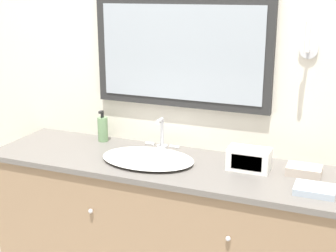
% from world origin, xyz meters
% --- Properties ---
extents(wall_back, '(8.00, 0.18, 2.55)m').
position_xyz_m(wall_back, '(-0.00, 0.61, 1.28)').
color(wall_back, silver).
rests_on(wall_back, ground_plane).
extents(vanity_counter, '(2.08, 0.56, 0.89)m').
position_xyz_m(vanity_counter, '(0.00, 0.30, 0.44)').
color(vanity_counter, '#937556').
rests_on(vanity_counter, ground_plane).
extents(sink_basin, '(0.51, 0.40, 0.19)m').
position_xyz_m(sink_basin, '(-0.15, 0.28, 0.91)').
color(sink_basin, white).
rests_on(sink_basin, vanity_counter).
extents(soap_bottle, '(0.06, 0.06, 0.19)m').
position_xyz_m(soap_bottle, '(-0.54, 0.49, 0.96)').
color(soap_bottle, '#709966').
rests_on(soap_bottle, vanity_counter).
extents(appliance_box, '(0.21, 0.12, 0.11)m').
position_xyz_m(appliance_box, '(0.37, 0.36, 0.94)').
color(appliance_box, white).
rests_on(appliance_box, vanity_counter).
extents(hand_towel_near_sink, '(0.18, 0.14, 0.03)m').
position_xyz_m(hand_towel_near_sink, '(0.71, 0.19, 0.90)').
color(hand_towel_near_sink, '#A8B7C6').
rests_on(hand_towel_near_sink, vanity_counter).
extents(hand_towel_far_corner, '(0.17, 0.12, 0.04)m').
position_xyz_m(hand_towel_far_corner, '(0.64, 0.40, 0.91)').
color(hand_towel_far_corner, '#B7A899').
rests_on(hand_towel_far_corner, vanity_counter).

